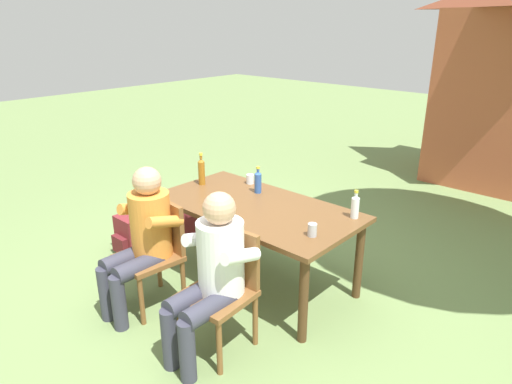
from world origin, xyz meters
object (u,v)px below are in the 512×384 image
(person_in_white_shirt, at_px, (212,269))
(backpack_by_near_side, at_px, (129,236))
(chair_near_right, at_px, (224,283))
(person_in_plaid_shirt, at_px, (143,234))
(cup_glass, at_px, (250,179))
(chair_near_left, at_px, (157,248))
(cup_steel, at_px, (312,230))
(bottle_clear, at_px, (355,206))
(backpack_by_far_side, at_px, (181,215))
(dining_table, at_px, (256,214))
(bottle_amber, at_px, (202,171))
(bottle_blue, at_px, (258,181))

(person_in_white_shirt, xyz_separation_m, backpack_by_near_side, (-1.70, 0.41, -0.47))
(chair_near_right, bearing_deg, person_in_plaid_shirt, -172.12)
(cup_glass, bearing_deg, chair_near_left, -88.97)
(person_in_white_shirt, height_order, cup_steel, person_in_white_shirt)
(bottle_clear, xyz_separation_m, backpack_by_near_side, (-2.06, -0.79, -0.65))
(cup_steel, xyz_separation_m, backpack_by_far_side, (-1.97, 0.34, -0.57))
(bottle_clear, distance_m, backpack_by_near_side, 2.30)
(dining_table, relative_size, cup_steel, 18.22)
(dining_table, distance_m, backpack_by_near_side, 1.46)
(bottle_amber, bearing_deg, person_in_white_shirt, -38.93)
(bottle_clear, xyz_separation_m, cup_steel, (-0.06, -0.49, -0.05))
(dining_table, relative_size, backpack_by_far_side, 4.04)
(person_in_white_shirt, distance_m, bottle_blue, 1.27)
(dining_table, distance_m, person_in_white_shirt, 0.96)
(person_in_white_shirt, bearing_deg, person_in_plaid_shirt, 180.00)
(chair_near_left, height_order, bottle_blue, bottle_blue)
(chair_near_left, bearing_deg, dining_table, 62.97)
(person_in_plaid_shirt, xyz_separation_m, cup_glass, (-0.01, 1.24, 0.13))
(chair_near_right, height_order, cup_glass, chair_near_right)
(cup_glass, bearing_deg, backpack_by_near_side, -137.19)
(chair_near_right, height_order, backpack_by_near_side, chair_near_right)
(bottle_blue, relative_size, backpack_by_far_side, 0.57)
(cup_glass, bearing_deg, backpack_by_far_side, -167.81)
(dining_table, relative_size, cup_glass, 19.54)
(dining_table, xyz_separation_m, chair_near_right, (0.39, -0.76, -0.17))
(chair_near_left, relative_size, backpack_by_far_side, 1.99)
(cup_glass, xyz_separation_m, cup_steel, (1.11, -0.53, 0.00))
(dining_table, xyz_separation_m, backpack_by_far_side, (-1.27, 0.18, -0.44))
(chair_near_left, xyz_separation_m, bottle_blue, (0.20, 1.00, 0.36))
(cup_steel, bearing_deg, dining_table, 167.01)
(chair_near_right, xyz_separation_m, backpack_by_far_side, (-1.67, 0.95, -0.28))
(bottle_blue, bearing_deg, cup_glass, 149.03)
(bottle_amber, distance_m, backpack_by_near_side, 1.02)
(backpack_by_far_side, bearing_deg, dining_table, -8.12)
(chair_near_right, bearing_deg, cup_glass, 125.29)
(chair_near_right, bearing_deg, person_in_white_shirt, -86.95)
(backpack_by_near_side, relative_size, backpack_by_far_side, 0.88)
(person_in_plaid_shirt, bearing_deg, bottle_clear, 46.27)
(dining_table, height_order, backpack_by_near_side, dining_table)
(bottle_clear, height_order, backpack_by_far_side, bottle_clear)
(chair_near_right, xyz_separation_m, bottle_amber, (-1.13, 0.81, 0.38))
(bottle_blue, bearing_deg, bottle_clear, 5.75)
(cup_steel, bearing_deg, cup_glass, 154.44)
(chair_near_left, relative_size, bottle_clear, 3.74)
(bottle_blue, height_order, cup_steel, bottle_blue)
(dining_table, relative_size, person_in_white_shirt, 1.50)
(person_in_plaid_shirt, height_order, bottle_clear, person_in_plaid_shirt)
(bottle_amber, bearing_deg, cup_steel, -8.10)
(cup_steel, bearing_deg, person_in_plaid_shirt, -146.93)
(person_in_white_shirt, xyz_separation_m, cup_glass, (-0.81, 1.24, 0.13))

